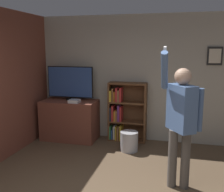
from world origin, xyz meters
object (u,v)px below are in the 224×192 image
object	(u,v)px
bookshelf	(124,113)
person	(181,117)
television	(70,83)
waste_bin	(129,141)
game_console	(74,101)

from	to	relation	value
bookshelf	person	size ratio (longest dim) A/B	0.63
television	waste_bin	distance (m)	1.81
game_console	waste_bin	bearing A→B (deg)	-8.49
waste_bin	bookshelf	bearing A→B (deg)	112.34
television	waste_bin	size ratio (longest dim) A/B	2.69
television	bookshelf	distance (m)	1.34
television	game_console	xyz separation A→B (m)	(0.19, -0.26, -0.35)
television	waste_bin	bearing A→B (deg)	-17.40
waste_bin	game_console	bearing A→B (deg)	171.51
game_console	person	xyz separation A→B (m)	(2.15, -1.37, 0.16)
television	person	bearing A→B (deg)	-34.78
game_console	person	world-z (taller)	person
television	person	xyz separation A→B (m)	(2.34, -1.63, -0.19)
television	bookshelf	world-z (taller)	television
game_console	bookshelf	xyz separation A→B (m)	(0.98, 0.39, -0.29)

